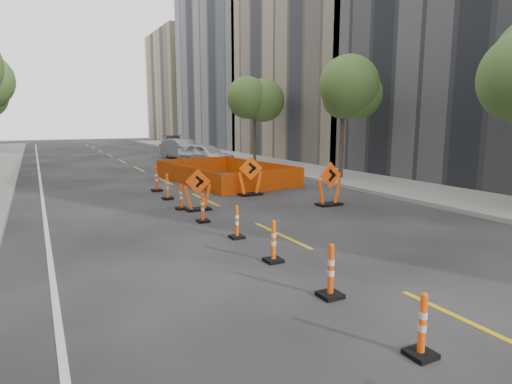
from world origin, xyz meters
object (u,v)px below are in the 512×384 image
chevron_sign_left (198,190)px  parked_car_mid (183,149)px  channelizer_4 (237,222)px  chevron_sign_right (330,184)px  channelizer_2 (331,270)px  channelizer_6 (181,197)px  channelizer_1 (422,325)px  chevron_sign_center (250,176)px  channelizer_5 (203,208)px  channelizer_3 (274,241)px  parked_car_far (173,144)px  channelizer_7 (167,187)px  channelizer_8 (157,179)px  parked_car_near (205,154)px

chevron_sign_left → parked_car_mid: bearing=96.1°
channelizer_4 → chevron_sign_right: 5.59m
channelizer_2 → channelizer_6: channelizer_2 is taller
channelizer_1 → channelizer_2: (0.11, 2.16, 0.04)m
channelizer_6 → chevron_sign_center: (3.50, 1.48, 0.36)m
channelizer_5 → chevron_sign_left: chevron_sign_left is taller
channelizer_3 → parked_car_far: size_ratio=0.17×
parked_car_mid → channelizer_1: bearing=-114.6°
channelizer_1 → channelizer_3: channelizer_3 is taller
channelizer_1 → channelizer_7: channelizer_7 is taller
channelizer_3 → channelizer_8: 10.81m
channelizer_3 → channelizer_6: channelizer_3 is taller
channelizer_1 → channelizer_5: 8.65m
channelizer_5 → channelizer_6: (-0.02, 2.16, 0.01)m
channelizer_5 → channelizer_8: 6.49m
chevron_sign_right → channelizer_5: bearing=-179.4°
channelizer_6 → parked_car_far: parked_car_far is taller
channelizer_5 → parked_car_near: (6.10, 15.94, 0.31)m
channelizer_4 → channelizer_2: bearing=-91.8°
channelizer_7 → chevron_sign_right: chevron_sign_right is taller
channelizer_8 → parked_car_mid: (5.92, 14.77, 0.25)m
chevron_sign_center → channelizer_8: bearing=156.8°
chevron_sign_left → channelizer_2: bearing=-70.7°
channelizer_6 → parked_car_mid: size_ratio=0.19×
channelizer_1 → channelizer_2: bearing=87.0°
channelizer_5 → channelizer_7: bearing=88.8°
channelizer_2 → parked_car_far: size_ratio=0.18×
channelizer_3 → channelizer_8: channelizer_8 is taller
channelizer_7 → parked_car_far: bearing=73.1°
channelizer_2 → chevron_sign_center: chevron_sign_center is taller
channelizer_1 → channelizer_4: size_ratio=1.00×
channelizer_3 → parked_car_near: bearing=73.5°
chevron_sign_center → channelizer_6: bearing=-139.3°
channelizer_6 → channelizer_1: bearing=-90.3°
chevron_sign_right → channelizer_2: bearing=-130.1°
channelizer_6 → channelizer_8: channelizer_8 is taller
channelizer_1 → chevron_sign_right: bearing=59.9°
channelizer_8 → parked_car_near: parked_car_near is taller
channelizer_2 → channelizer_4: (0.14, 4.32, -0.05)m
chevron_sign_center → chevron_sign_right: size_ratio=1.02×
channelizer_5 → chevron_sign_left: (0.48, 1.78, 0.28)m
channelizer_2 → channelizer_8: size_ratio=0.90×
channelizer_1 → chevron_sign_left: 10.44m
channelizer_3 → channelizer_1: bearing=-92.1°
channelizer_1 → channelizer_7: size_ratio=0.88×
channelizer_2 → channelizer_8: bearing=89.2°
channelizer_7 → channelizer_5: bearing=-91.2°
channelizer_6 → channelizer_3: bearing=-89.1°
channelizer_3 → chevron_sign_right: (5.07, 4.68, 0.33)m
parked_car_mid → chevron_sign_center: bearing=-111.4°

